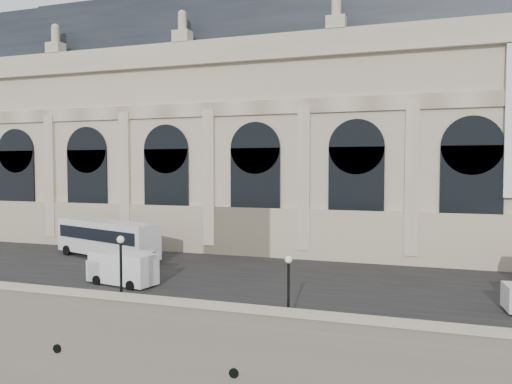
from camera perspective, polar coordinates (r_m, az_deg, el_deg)
quay at (r=62.91m, az=7.24°, el=-8.21°), size 160.00×70.00×6.00m
street at (r=42.30m, az=1.73°, el=-9.52°), size 160.00×24.00×0.06m
parapet at (r=29.95m, az=-5.79°, el=-13.65°), size 160.00×1.40×1.21m
museum at (r=59.34m, az=0.85°, el=7.36°), size 69.00×18.70×29.10m
bus_left at (r=51.52m, az=-16.70°, el=-5.01°), size 13.07×6.68×3.81m
van_b at (r=40.43m, az=-15.29°, el=-8.40°), size 5.95×3.19×2.51m
van_c at (r=42.25m, az=-15.38°, el=-8.08°), size 5.40×3.06×2.27m
lamp_left at (r=33.71m, az=-15.17°, el=-8.84°), size 0.48×0.48×4.71m
lamp_right at (r=29.24m, az=3.73°, el=-11.23°), size 0.41×0.41×4.04m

